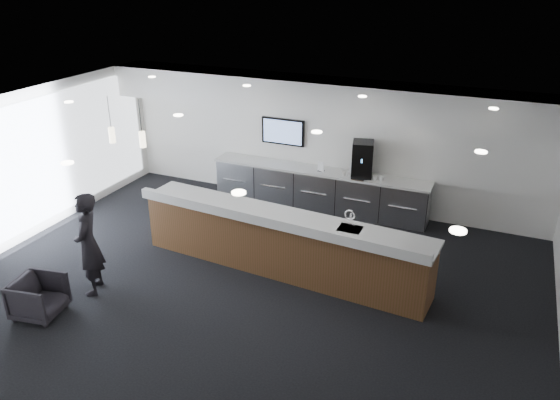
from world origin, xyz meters
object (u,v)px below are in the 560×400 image
at_px(service_counter, 281,243).
at_px(coffee_machine, 362,159).
at_px(lounge_guest, 88,244).
at_px(armchair, 39,297).

height_order(service_counter, coffee_machine, coffee_machine).
bearing_deg(coffee_machine, lounge_guest, -138.25).
distance_m(service_counter, armchair, 4.15).
height_order(coffee_machine, lounge_guest, lounge_guest).
xyz_separation_m(service_counter, armchair, (-3.02, -2.83, -0.24)).
height_order(coffee_machine, armchair, coffee_machine).
relative_size(armchair, lounge_guest, 0.40).
relative_size(coffee_machine, armchair, 1.07).
bearing_deg(lounge_guest, service_counter, 98.06).
bearing_deg(coffee_machine, armchair, -135.95).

